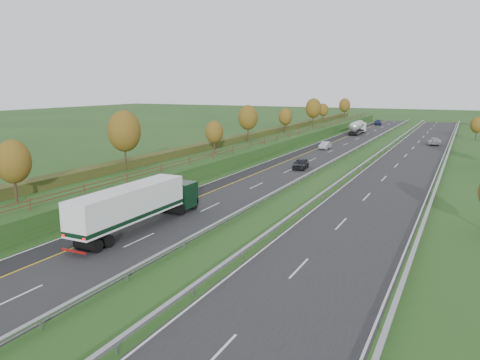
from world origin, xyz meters
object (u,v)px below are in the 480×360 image
at_px(car_dark_near, 301,164).
at_px(car_silver_mid, 325,145).
at_px(box_lorry, 137,204).
at_px(car_oncoming, 435,141).
at_px(car_small_far, 378,122).
at_px(road_tanker, 357,127).

relative_size(car_dark_near, car_silver_mid, 1.06).
height_order(box_lorry, car_oncoming, box_lorry).
xyz_separation_m(box_lorry, car_silver_mid, (0.06, 60.23, -1.55)).
relative_size(car_silver_mid, car_small_far, 0.83).
bearing_deg(car_dark_near, road_tanker, 86.88).
distance_m(car_dark_near, car_small_far, 89.73).
xyz_separation_m(car_dark_near, car_oncoming, (16.53, 41.22, -0.04)).
bearing_deg(car_oncoming, box_lorry, 72.78).
xyz_separation_m(road_tanker, car_small_far, (-0.30, 32.44, -1.04)).
height_order(car_silver_mid, car_oncoming, car_oncoming).
bearing_deg(car_oncoming, car_silver_mid, 38.14).
xyz_separation_m(car_silver_mid, car_small_far, (-0.93, 65.49, 0.05)).
relative_size(road_tanker, car_small_far, 2.08).
distance_m(box_lorry, car_dark_near, 36.23).
relative_size(car_small_far, car_oncoming, 0.97).
height_order(road_tanker, car_oncoming, road_tanker).
xyz_separation_m(box_lorry, car_oncoming, (19.58, 77.29, -1.52)).
distance_m(car_small_far, car_oncoming, 52.58).
bearing_deg(box_lorry, car_oncoming, 75.78).
relative_size(car_dark_near, car_oncoming, 0.86).
bearing_deg(car_silver_mid, car_small_far, 91.24).
distance_m(road_tanker, car_small_far, 32.46).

